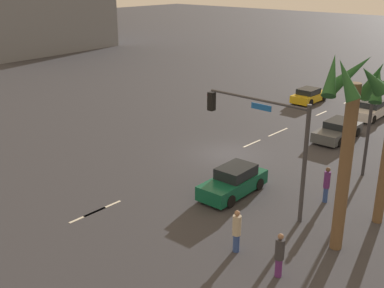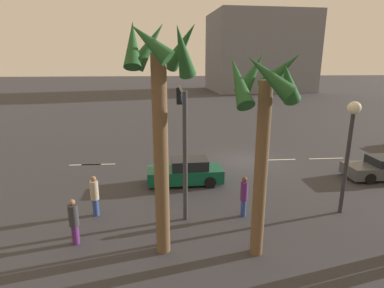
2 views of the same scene
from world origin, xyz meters
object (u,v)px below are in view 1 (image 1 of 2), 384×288
object	(u,v)px
car_3	(338,130)
pedestrian_2	(237,230)
car_1	(370,110)
streetlamp	(371,113)
car_0	(234,182)
pedestrian_1	(279,254)
pedestrian_0	(327,184)
traffic_signal	(267,133)
car_2	(309,96)
palm_tree_0	(350,117)

from	to	relation	value
car_3	pedestrian_2	xyz separation A→B (m)	(16.21, 3.35, 0.39)
car_1	pedestrian_2	distance (m)	23.07
car_3	streetlamp	size ratio (longest dim) A/B	0.89
car_0	pedestrian_1	size ratio (longest dim) A/B	2.31
pedestrian_2	pedestrian_0	bearing A→B (deg)	174.71
car_1	car_0	bearing A→B (deg)	1.01
car_3	traffic_signal	xyz separation A→B (m)	(12.17, 1.95, 3.30)
car_1	traffic_signal	size ratio (longest dim) A/B	0.71
streetlamp	pedestrian_0	size ratio (longest dim) A/B	2.72
car_3	car_0	bearing A→B (deg)	-0.46
car_3	pedestrian_1	distance (m)	17.42
pedestrian_0	pedestrian_1	size ratio (longest dim) A/B	1.03
car_2	traffic_signal	bearing A→B (deg)	23.03
pedestrian_2	streetlamp	bearing A→B (deg)	176.85
traffic_signal	car_3	bearing A→B (deg)	-170.89
pedestrian_0	pedestrian_2	world-z (taller)	pedestrian_2
traffic_signal	streetlamp	xyz separation A→B (m)	(-7.22, 2.02, -0.21)
car_2	traffic_signal	size ratio (longest dim) A/B	0.68
pedestrian_0	car_1	bearing A→B (deg)	-164.74
car_3	pedestrian_2	distance (m)	16.55
car_1	pedestrian_0	size ratio (longest dim) A/B	2.20
pedestrian_1	pedestrian_2	bearing A→B (deg)	-97.38
traffic_signal	pedestrian_0	world-z (taller)	traffic_signal
traffic_signal	pedestrian_2	world-z (taller)	traffic_signal
traffic_signal	streetlamp	size ratio (longest dim) A/B	1.13
car_2	pedestrian_2	world-z (taller)	pedestrian_2
car_1	palm_tree_0	bearing A→B (deg)	18.79
car_3	pedestrian_1	xyz separation A→B (m)	(16.50, 5.59, 0.36)
car_2	pedestrian_0	distance (m)	20.02
streetlamp	pedestrian_0	distance (m)	5.32
streetlamp	pedestrian_0	bearing A→B (deg)	-0.02
car_3	palm_tree_0	size ratio (longest dim) A/B	0.56
palm_tree_0	car_1	bearing A→B (deg)	-161.21
car_1	streetlamp	size ratio (longest dim) A/B	0.81
pedestrian_1	pedestrian_2	world-z (taller)	pedestrian_2
traffic_signal	pedestrian_0	distance (m)	4.39
car_1	pedestrian_1	xyz separation A→B (m)	(23.04, 6.01, 0.36)
car_0	pedestrian_2	bearing A→B (deg)	38.56
car_0	pedestrian_0	size ratio (longest dim) A/B	2.25
car_3	car_1	bearing A→B (deg)	-176.33
car_0	palm_tree_0	bearing A→B (deg)	79.31
pedestrian_0	car_3	bearing A→B (deg)	-157.42
car_1	car_3	world-z (taller)	car_1
car_1	car_2	bearing A→B (deg)	-99.54
streetlamp	car_1	bearing A→B (deg)	-159.10
car_0	pedestrian_0	distance (m)	4.70
car_0	car_1	bearing A→B (deg)	-178.99
car_2	pedestrian_2	xyz separation A→B (m)	(23.76, 9.79, 0.41)
car_1	streetlamp	xyz separation A→B (m)	(11.50, 4.39, 3.08)
streetlamp	pedestrian_1	size ratio (longest dim) A/B	2.79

